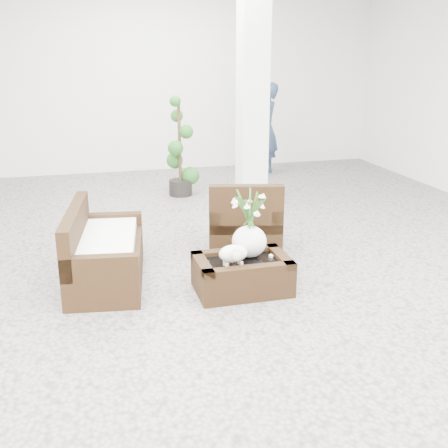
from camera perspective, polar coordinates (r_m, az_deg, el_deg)
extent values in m
plane|color=gray|center=(5.73, -0.26, -5.61)|extent=(11.00, 11.00, 0.00)
cube|color=white|center=(8.30, 2.99, 14.12)|extent=(0.40, 0.40, 3.50)
cube|color=#35210F|center=(5.39, 1.88, -5.38)|extent=(0.90, 0.60, 0.31)
ellipsoid|color=white|center=(5.17, 0.95, -3.27)|extent=(0.28, 0.23, 0.21)
cylinder|color=white|center=(5.43, 4.88, -3.30)|extent=(0.04, 0.04, 0.03)
cube|color=#35210F|center=(6.36, 2.13, 0.92)|extent=(0.97, 0.95, 0.87)
cube|color=#35210F|center=(5.67, -12.14, -2.13)|extent=(0.88, 1.53, 0.77)
imported|color=navy|center=(10.34, 4.41, 9.75)|extent=(0.67, 0.74, 1.69)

